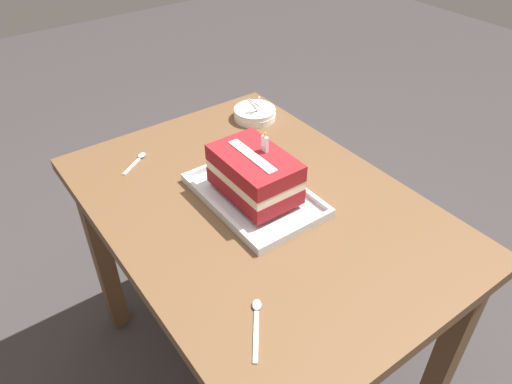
# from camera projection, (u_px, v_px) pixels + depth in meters

# --- Properties ---
(ground_plane) EXTENTS (8.00, 8.00, 0.00)m
(ground_plane) POSITION_uv_depth(u_px,v_px,m) (257.00, 365.00, 1.74)
(ground_plane) COLOR #383333
(dining_table) EXTENTS (1.07, 0.76, 0.76)m
(dining_table) POSITION_uv_depth(u_px,v_px,m) (257.00, 236.00, 1.35)
(dining_table) COLOR brown
(dining_table) RESTS_ON ground_plane
(foil_tray) EXTENTS (0.37, 0.24, 0.02)m
(foil_tray) POSITION_uv_depth(u_px,v_px,m) (255.00, 196.00, 1.29)
(foil_tray) COLOR silver
(foil_tray) RESTS_ON dining_table
(birthday_cake) EXTENTS (0.23, 0.15, 0.17)m
(birthday_cake) POSITION_uv_depth(u_px,v_px,m) (255.00, 174.00, 1.25)
(birthday_cake) COLOR maroon
(birthday_cake) RESTS_ON foil_tray
(bowl_stack) EXTENTS (0.14, 0.14, 0.10)m
(bowl_stack) POSITION_uv_depth(u_px,v_px,m) (255.00, 114.00, 1.63)
(bowl_stack) COLOR white
(bowl_stack) RESTS_ON dining_table
(serving_spoon_near_tray) EXTENTS (0.13, 0.10, 0.01)m
(serving_spoon_near_tray) POSITION_uv_depth(u_px,v_px,m) (256.00, 317.00, 0.98)
(serving_spoon_near_tray) COLOR silver
(serving_spoon_near_tray) RESTS_ON dining_table
(serving_spoon_by_bowls) EXTENTS (0.08, 0.10, 0.01)m
(serving_spoon_by_bowls) POSITION_uv_depth(u_px,v_px,m) (139.00, 159.00, 1.44)
(serving_spoon_by_bowls) COLOR silver
(serving_spoon_by_bowls) RESTS_ON dining_table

